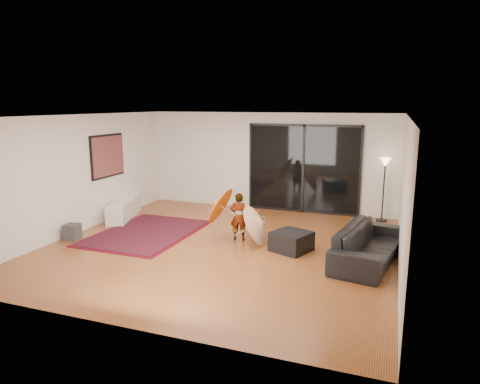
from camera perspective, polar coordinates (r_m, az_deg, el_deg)
The scene contains 17 objects.
floor at distance 9.05m, azimuth -2.57°, elevation -7.25°, with size 7.00×7.00×0.00m, color #A55A2D.
ceiling at distance 8.56m, azimuth -2.74°, elevation 10.10°, with size 7.00×7.00×0.00m, color white.
wall_back at distance 11.97m, azimuth 3.79°, elevation 4.07°, with size 7.00×7.00×0.00m, color silver.
wall_front at distance 5.72m, azimuth -16.26°, elevation -4.92°, with size 7.00×7.00×0.00m, color silver.
wall_left at distance 10.54m, azimuth -20.54°, elevation 2.30°, with size 7.00×7.00×0.00m, color silver.
wall_right at distance 8.06m, azimuth 21.00°, elevation -0.45°, with size 7.00×7.00×0.00m, color silver.
sliding_door at distance 11.72m, azimuth 8.44°, elevation 3.07°, with size 3.06×0.07×2.40m.
painting at distance 11.24m, azimuth -17.22°, elevation 4.62°, with size 0.04×1.28×1.08m.
media_console at distance 11.57m, azimuth -15.19°, elevation -2.18°, with size 0.43×1.74×0.48m, color white.
speaker at distance 10.12m, azimuth -21.47°, elevation -4.98°, with size 0.30×0.30×0.35m, color #424244.
persian_rug at distance 10.16m, azimuth -12.34°, elevation -5.32°, with size 2.10×2.91×0.02m.
sofa at distance 8.47m, azimuth 16.74°, elevation -6.69°, with size 2.31×0.90×0.68m, color black.
ottoman at distance 8.79m, azimuth 6.87°, elevation -6.54°, with size 0.69×0.69×0.39m, color black.
floor_lamp at distance 11.27m, azimuth 18.75°, elevation 2.61°, with size 0.28×0.28×1.62m.
child at distance 9.31m, azimuth -0.16°, elevation -3.29°, with size 0.38×0.25×1.06m, color #999999.
parasol_orange at distance 9.41m, azimuth -3.41°, elevation -1.85°, with size 0.58×0.89×0.90m.
parasol_white at distance 9.00m, azimuth 3.11°, elevation -4.00°, with size 0.61×0.92×0.96m.
Camera 1 is at (3.29, -7.90, 2.94)m, focal length 32.00 mm.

